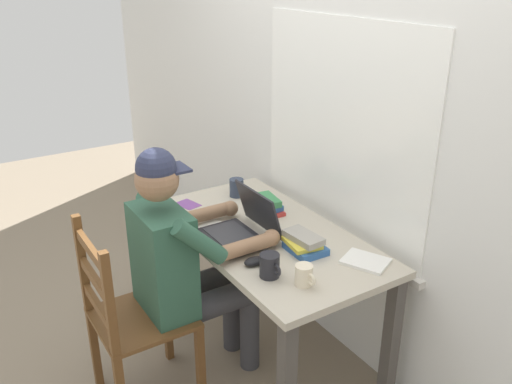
{
  "coord_description": "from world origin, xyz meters",
  "views": [
    {
      "loc": [
        1.96,
        -1.3,
        1.94
      ],
      "look_at": [
        -0.02,
        -0.05,
        0.95
      ],
      "focal_mm": 37.8,
      "sensor_mm": 36.0,
      "label": 1
    }
  ],
  "objects_px": {
    "wooden_chair": "(131,319)",
    "book_stack_main": "(304,243)",
    "coffee_mug_white": "(304,275)",
    "coffee_mug_spare": "(270,266)",
    "seated_person": "(185,259)",
    "desk": "(266,251)",
    "laptop": "(243,226)",
    "coffee_mug_dark": "(237,188)",
    "book_stack_side": "(266,205)",
    "landscape_photo_print": "(188,204)",
    "computer_mouse": "(254,261)"
  },
  "relations": [
    {
      "from": "wooden_chair",
      "to": "book_stack_main",
      "type": "distance_m",
      "value": 0.86
    },
    {
      "from": "coffee_mug_white",
      "to": "coffee_mug_spare",
      "type": "height_order",
      "value": "coffee_mug_spare"
    },
    {
      "from": "book_stack_main",
      "to": "seated_person",
      "type": "bearing_deg",
      "value": -122.87
    },
    {
      "from": "desk",
      "to": "coffee_mug_white",
      "type": "xyz_separation_m",
      "value": [
        0.47,
        -0.13,
        0.15
      ]
    },
    {
      "from": "seated_person",
      "to": "laptop",
      "type": "height_order",
      "value": "seated_person"
    },
    {
      "from": "coffee_mug_dark",
      "to": "book_stack_side",
      "type": "distance_m",
      "value": 0.26
    },
    {
      "from": "seated_person",
      "to": "laptop",
      "type": "distance_m",
      "value": 0.32
    },
    {
      "from": "desk",
      "to": "landscape_photo_print",
      "type": "distance_m",
      "value": 0.55
    },
    {
      "from": "coffee_mug_spare",
      "to": "landscape_photo_print",
      "type": "height_order",
      "value": "coffee_mug_spare"
    },
    {
      "from": "book_stack_main",
      "to": "laptop",
      "type": "bearing_deg",
      "value": -149.43
    },
    {
      "from": "coffee_mug_dark",
      "to": "desk",
      "type": "bearing_deg",
      "value": -12.73
    },
    {
      "from": "seated_person",
      "to": "coffee_mug_white",
      "type": "height_order",
      "value": "seated_person"
    },
    {
      "from": "wooden_chair",
      "to": "computer_mouse",
      "type": "bearing_deg",
      "value": 60.08
    },
    {
      "from": "wooden_chair",
      "to": "laptop",
      "type": "xyz_separation_m",
      "value": [
        0.03,
        0.58,
        0.32
      ]
    },
    {
      "from": "coffee_mug_spare",
      "to": "book_stack_side",
      "type": "relative_size",
      "value": 0.61
    },
    {
      "from": "computer_mouse",
      "to": "wooden_chair",
      "type": "bearing_deg",
      "value": -119.92
    },
    {
      "from": "desk",
      "to": "coffee_mug_spare",
      "type": "xyz_separation_m",
      "value": [
        0.34,
        -0.21,
        0.16
      ]
    },
    {
      "from": "book_stack_side",
      "to": "computer_mouse",
      "type": "bearing_deg",
      "value": -38.53
    },
    {
      "from": "coffee_mug_dark",
      "to": "laptop",
      "type": "bearing_deg",
      "value": -26.95
    },
    {
      "from": "coffee_mug_dark",
      "to": "wooden_chair",
      "type": "bearing_deg",
      "value": -62.94
    },
    {
      "from": "seated_person",
      "to": "book_stack_side",
      "type": "height_order",
      "value": "seated_person"
    },
    {
      "from": "desk",
      "to": "book_stack_main",
      "type": "relative_size",
      "value": 6.33
    },
    {
      "from": "laptop",
      "to": "coffee_mug_spare",
      "type": "height_order",
      "value": "laptop"
    },
    {
      "from": "book_stack_main",
      "to": "coffee_mug_white",
      "type": "bearing_deg",
      "value": -37.0
    },
    {
      "from": "desk",
      "to": "landscape_photo_print",
      "type": "bearing_deg",
      "value": -160.34
    },
    {
      "from": "coffee_mug_white",
      "to": "landscape_photo_print",
      "type": "bearing_deg",
      "value": -176.87
    },
    {
      "from": "book_stack_main",
      "to": "computer_mouse",
      "type": "bearing_deg",
      "value": -94.09
    },
    {
      "from": "seated_person",
      "to": "landscape_photo_print",
      "type": "relative_size",
      "value": 9.55
    },
    {
      "from": "desk",
      "to": "laptop",
      "type": "distance_m",
      "value": 0.2
    },
    {
      "from": "coffee_mug_white",
      "to": "book_stack_side",
      "type": "distance_m",
      "value": 0.72
    },
    {
      "from": "desk",
      "to": "book_stack_side",
      "type": "relative_size",
      "value": 6.43
    },
    {
      "from": "wooden_chair",
      "to": "computer_mouse",
      "type": "xyz_separation_m",
      "value": [
        0.28,
        0.49,
        0.29
      ]
    },
    {
      "from": "desk",
      "to": "book_stack_main",
      "type": "height_order",
      "value": "book_stack_main"
    },
    {
      "from": "computer_mouse",
      "to": "coffee_mug_dark",
      "type": "bearing_deg",
      "value": 155.35
    },
    {
      "from": "coffee_mug_white",
      "to": "coffee_mug_dark",
      "type": "bearing_deg",
      "value": 166.1
    },
    {
      "from": "coffee_mug_spare",
      "to": "book_stack_main",
      "type": "distance_m",
      "value": 0.27
    },
    {
      "from": "computer_mouse",
      "to": "book_stack_side",
      "type": "distance_m",
      "value": 0.55
    },
    {
      "from": "book_stack_side",
      "to": "desk",
      "type": "bearing_deg",
      "value": -32.78
    },
    {
      "from": "coffee_mug_spare",
      "to": "book_stack_side",
      "type": "distance_m",
      "value": 0.64
    },
    {
      "from": "seated_person",
      "to": "coffee_mug_dark",
      "type": "height_order",
      "value": "seated_person"
    },
    {
      "from": "book_stack_main",
      "to": "book_stack_side",
      "type": "height_order",
      "value": "same"
    },
    {
      "from": "coffee_mug_white",
      "to": "coffee_mug_dark",
      "type": "height_order",
      "value": "coffee_mug_dark"
    },
    {
      "from": "book_stack_main",
      "to": "landscape_photo_print",
      "type": "distance_m",
      "value": 0.78
    },
    {
      "from": "computer_mouse",
      "to": "book_stack_main",
      "type": "xyz_separation_m",
      "value": [
        0.02,
        0.26,
        0.02
      ]
    },
    {
      "from": "desk",
      "to": "computer_mouse",
      "type": "distance_m",
      "value": 0.34
    },
    {
      "from": "computer_mouse",
      "to": "landscape_photo_print",
      "type": "height_order",
      "value": "computer_mouse"
    },
    {
      "from": "desk",
      "to": "wooden_chair",
      "type": "xyz_separation_m",
      "value": [
        -0.05,
        -0.7,
        -0.16
      ]
    },
    {
      "from": "seated_person",
      "to": "landscape_photo_print",
      "type": "distance_m",
      "value": 0.51
    },
    {
      "from": "coffee_mug_white",
      "to": "coffee_mug_spare",
      "type": "bearing_deg",
      "value": -147.22
    },
    {
      "from": "book_stack_side",
      "to": "book_stack_main",
      "type": "bearing_deg",
      "value": -10.74
    }
  ]
}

